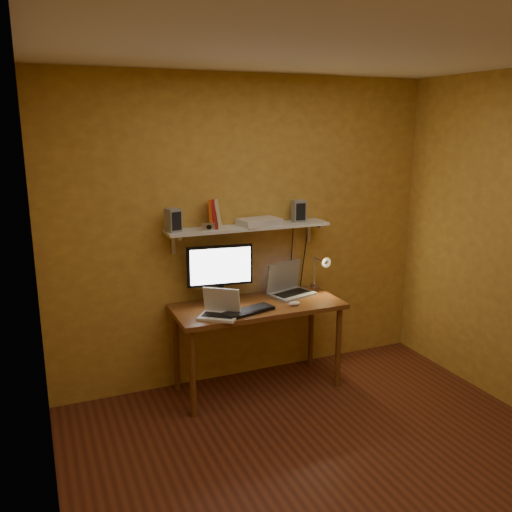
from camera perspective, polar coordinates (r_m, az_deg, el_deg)
name	(u,v)px	position (r m, az deg, el deg)	size (l,w,h in m)	color
room	(348,280)	(3.25, 9.69, -2.48)	(3.44, 3.24, 2.64)	#5F2A18
desk	(258,314)	(4.51, 0.19, -6.12)	(1.40, 0.60, 0.75)	brown
wall_shelf	(249,228)	(4.50, -0.77, 3.01)	(1.40, 0.25, 0.21)	silver
monitor	(220,271)	(4.43, -3.82, -1.62)	(0.54, 0.26, 0.49)	black
laptop	(288,286)	(4.73, 3.39, -3.16)	(0.43, 0.36, 0.28)	gray
netbook	(220,309)	(4.20, -3.82, -5.58)	(0.36, 0.34, 0.22)	silver
keyboard	(248,311)	(4.28, -0.90, -5.84)	(0.45, 0.15, 0.02)	black
mouse	(294,303)	(4.45, 4.04, -5.00)	(0.09, 0.06, 0.03)	silver
desk_lamp	(321,268)	(4.81, 6.85, -1.26)	(0.09, 0.23, 0.38)	silver
speaker_left	(173,220)	(4.27, -8.71, 3.74)	(0.10, 0.10, 0.18)	gray
speaker_right	(299,211)	(4.68, 4.51, 4.76)	(0.10, 0.10, 0.19)	gray
books	(215,214)	(4.39, -4.38, 4.40)	(0.16, 0.16, 0.22)	#C34311
shelf_camera	(208,227)	(4.30, -5.04, 3.09)	(0.10, 0.05, 0.06)	silver
router	(259,222)	(4.51, 0.35, 3.62)	(0.33, 0.22, 0.06)	silver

